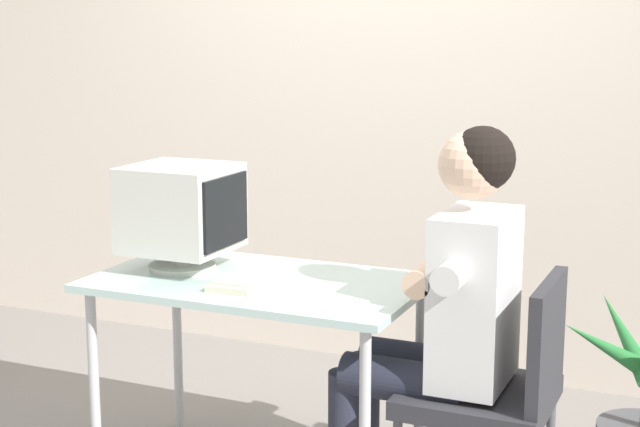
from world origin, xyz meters
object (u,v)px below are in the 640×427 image
crt_monitor (182,210)px  person_seated (444,306)px  keyboard (253,274)px  office_chair (498,385)px  desk (258,299)px

crt_monitor → person_seated: 1.00m
keyboard → person_seated: person_seated is taller
office_chair → person_seated: 0.30m
crt_monitor → keyboard: crt_monitor is taller
desk → person_seated: 0.67m
desk → keyboard: keyboard is taller
crt_monitor → person_seated: bearing=0.4°
desk → crt_monitor: (-0.31, 0.01, 0.29)m
crt_monitor → office_chair: crt_monitor is taller
crt_monitor → office_chair: (1.16, 0.01, -0.48)m
crt_monitor → keyboard: 0.36m
desk → crt_monitor: bearing=177.5°
person_seated → crt_monitor: bearing=-179.6°
desk → keyboard: (-0.02, -0.00, 0.09)m
desk → keyboard: 0.09m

